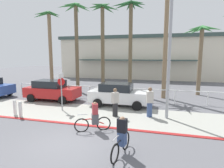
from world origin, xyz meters
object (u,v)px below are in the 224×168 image
(palm_tree_4, at_px, (167,16))
(car_white_2, at_px, (119,94))
(palm_tree_1, at_px, (76,27))
(palm_tree_5, at_px, (201,41))
(bollard_1, at_px, (20,109))
(car_red_1, at_px, (52,90))
(cyclist_red_1, at_px, (94,117))
(pedestrian_0, at_px, (150,103))
(bollard_0, at_px, (15,107))
(palm_tree_3, at_px, (130,24))
(streetlight_curb, at_px, (170,45))
(cyclist_black_0, at_px, (122,137))
(palm_tree_2, at_px, (103,29))
(palm_tree_0, at_px, (49,34))
(pedestrian_1, at_px, (115,103))
(stop_sign_bike_lane, at_px, (61,86))

(palm_tree_4, bearing_deg, car_white_2, -132.39)
(palm_tree_1, bearing_deg, palm_tree_5, 7.16)
(bollard_1, height_order, palm_tree_1, palm_tree_1)
(car_red_1, relative_size, cyclist_red_1, 2.69)
(pedestrian_0, bearing_deg, bollard_0, -167.05)
(palm_tree_3, xyz_separation_m, car_white_2, (0.03, -4.74, -5.72))
(car_red_1, bearing_deg, streetlight_curb, -14.96)
(palm_tree_5, bearing_deg, car_white_2, -137.74)
(palm_tree_4, bearing_deg, cyclist_black_0, -98.46)
(bollard_1, relative_size, palm_tree_2, 0.12)
(palm_tree_0, distance_m, palm_tree_3, 8.46)
(car_white_2, relative_size, cyclist_black_0, 2.44)
(palm_tree_4, relative_size, pedestrian_1, 5.65)
(bollard_1, bearing_deg, pedestrian_1, 16.55)
(palm_tree_5, distance_m, car_red_1, 13.90)
(car_white_2, bearing_deg, streetlight_curb, -33.91)
(stop_sign_bike_lane, xyz_separation_m, streetlight_curb, (6.84, -0.09, 2.60))
(pedestrian_0, bearing_deg, pedestrian_1, -167.61)
(bollard_1, xyz_separation_m, palm_tree_5, (11.48, 9.89, 4.46))
(car_red_1, relative_size, car_white_2, 1.00)
(bollard_1, distance_m, car_red_1, 4.33)
(streetlight_curb, bearing_deg, bollard_0, -169.82)
(palm_tree_2, xyz_separation_m, pedestrian_0, (5.03, -6.51, -5.38))
(bollard_1, distance_m, palm_tree_4, 13.02)
(bollard_0, bearing_deg, palm_tree_2, 69.81)
(palm_tree_0, relative_size, palm_tree_2, 0.96)
(palm_tree_2, distance_m, palm_tree_5, 9.17)
(streetlight_curb, distance_m, car_red_1, 10.00)
(palm_tree_2, bearing_deg, palm_tree_3, 6.02)
(car_red_1, xyz_separation_m, pedestrian_1, (6.04, -2.65, -0.05))
(palm_tree_4, distance_m, pedestrian_1, 9.05)
(bollard_1, height_order, pedestrian_0, pedestrian_0)
(palm_tree_4, height_order, cyclist_red_1, palm_tree_4)
(streetlight_curb, bearing_deg, palm_tree_2, 131.85)
(palm_tree_1, distance_m, car_white_2, 8.83)
(stop_sign_bike_lane, xyz_separation_m, palm_tree_4, (6.66, 5.70, 5.27))
(streetlight_curb, height_order, palm_tree_0, palm_tree_0)
(bollard_0, relative_size, cyclist_red_1, 0.61)
(streetlight_curb, xyz_separation_m, palm_tree_0, (-11.85, 6.68, 1.61))
(bollard_0, distance_m, cyclist_red_1, 5.71)
(bollard_0, distance_m, car_white_2, 6.95)
(stop_sign_bike_lane, height_order, car_red_1, stop_sign_bike_lane)
(palm_tree_1, relative_size, pedestrian_1, 4.96)
(bollard_1, xyz_separation_m, palm_tree_1, (-0.22, 8.41, 5.91))
(palm_tree_4, xyz_separation_m, cyclist_black_0, (-1.53, -10.30, -6.25))
(palm_tree_4, relative_size, pedestrian_0, 5.42)
(bollard_0, height_order, palm_tree_3, palm_tree_3)
(streetlight_curb, relative_size, car_red_1, 1.70)
(palm_tree_3, bearing_deg, cyclist_black_0, -81.58)
(palm_tree_0, relative_size, palm_tree_1, 0.94)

